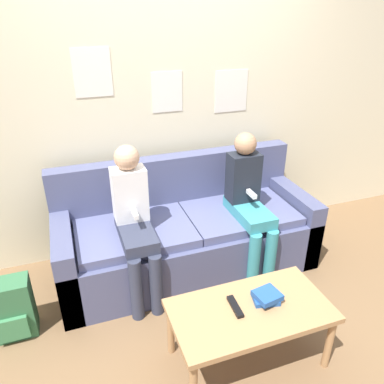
{
  "coord_description": "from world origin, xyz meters",
  "views": [
    {
      "loc": [
        -0.82,
        -1.94,
        1.99
      ],
      "look_at": [
        0.0,
        0.37,
        0.75
      ],
      "focal_mm": 35.0,
      "sensor_mm": 36.0,
      "label": 1
    }
  ],
  "objects": [
    {
      "name": "person_right",
      "position": [
        0.45,
        0.32,
        0.64
      ],
      "size": [
        0.24,
        0.54,
        1.13
      ],
      "color": "teal",
      "rests_on": "ground_plane"
    },
    {
      "name": "ground_plane",
      "position": [
        0.0,
        0.0,
        0.0
      ],
      "size": [
        10.0,
        10.0,
        0.0
      ],
      "primitive_type": "plane",
      "color": "brown"
    },
    {
      "name": "backpack",
      "position": [
        -1.32,
        0.18,
        0.21
      ],
      "size": [
        0.28,
        0.2,
        0.42
      ],
      "color": "#336B42",
      "rests_on": "ground_plane"
    },
    {
      "name": "tv_remote",
      "position": [
        -0.04,
        -0.48,
        0.42
      ],
      "size": [
        0.05,
        0.17,
        0.02
      ],
      "rotation": [
        0.0,
        0.0,
        -0.05
      ],
      "color": "black",
      "rests_on": "coffee_table"
    },
    {
      "name": "couch",
      "position": [
        0.0,
        0.51,
        0.3
      ],
      "size": [
        2.04,
        0.78,
        0.88
      ],
      "color": "#4C5175",
      "rests_on": "ground_plane"
    },
    {
      "name": "wall_back",
      "position": [
        0.0,
        0.99,
        1.3
      ],
      "size": [
        8.0,
        0.06,
        2.6
      ],
      "color": "beige",
      "rests_on": "ground_plane"
    },
    {
      "name": "person_left",
      "position": [
        -0.45,
        0.32,
        0.64
      ],
      "size": [
        0.24,
        0.54,
        1.14
      ],
      "color": "#33384C",
      "rests_on": "ground_plane"
    },
    {
      "name": "coffee_table",
      "position": [
        0.05,
        -0.52,
        0.36
      ],
      "size": [
        0.94,
        0.5,
        0.41
      ],
      "color": "#AD7F51",
      "rests_on": "ground_plane"
    },
    {
      "name": "book_stack",
      "position": [
        0.16,
        -0.49,
        0.44
      ],
      "size": [
        0.17,
        0.17,
        0.06
      ],
      "color": "#23519E",
      "rests_on": "coffee_table"
    }
  ]
}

